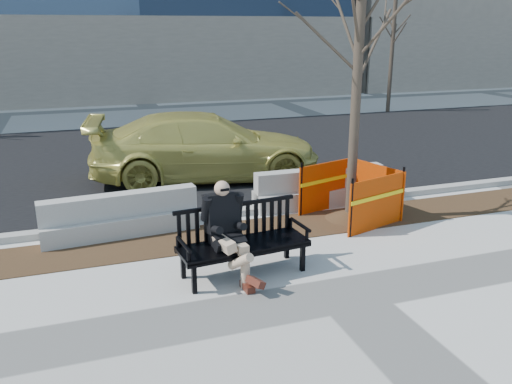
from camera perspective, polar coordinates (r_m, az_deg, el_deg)
ground at (r=7.56m, az=9.59°, el=-10.69°), size 120.00×120.00×0.00m
mulch_strip at (r=9.70m, az=2.30°, el=-3.93°), size 40.00×1.20×0.02m
asphalt_street at (r=15.39m, az=-6.12°, el=4.03°), size 60.00×10.40×0.01m
curb at (r=10.52m, az=0.42°, el=-1.88°), size 60.00×0.25×0.12m
bench at (r=8.00m, az=-1.32°, el=-8.80°), size 2.02×0.89×1.04m
seated_man at (r=7.95m, az=-3.22°, el=-8.98°), size 0.70×1.07×1.42m
tree_fence at (r=10.35m, az=9.98°, el=-2.82°), size 2.65×2.65×5.32m
sedan at (r=12.95m, az=-5.29°, el=1.49°), size 5.69×2.95×1.58m
jersey_barrier_left at (r=9.71m, az=-14.17°, el=-4.49°), size 2.74×0.76×0.77m
jersey_barrier_right at (r=11.03m, az=6.78°, el=-1.40°), size 2.75×0.59×0.79m
far_tree_right at (r=23.92m, az=13.94°, el=8.37°), size 2.40×2.40×5.04m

